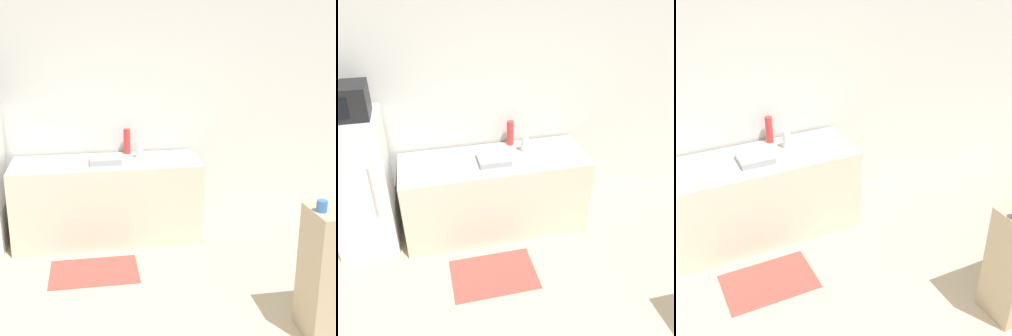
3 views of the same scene
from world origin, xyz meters
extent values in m
cube|color=silver|center=(0.00, 3.22, 1.30)|extent=(8.00, 0.06, 2.60)
cube|color=beige|center=(0.05, 2.79, 0.44)|extent=(1.97, 0.72, 0.87)
cube|color=#9EA3A8|center=(0.04, 2.75, 0.90)|extent=(0.33, 0.30, 0.06)
cylinder|color=red|center=(0.30, 3.08, 1.01)|extent=(0.07, 0.07, 0.28)
cylinder|color=silver|center=(0.41, 2.89, 0.96)|extent=(0.08, 0.08, 0.19)
cylinder|color=#336BB2|center=(1.46, 0.81, 1.04)|extent=(0.07, 0.07, 0.08)
cube|color=#99473D|center=(-0.13, 2.03, 0.00)|extent=(0.83, 0.56, 0.01)
camera|label=1|loc=(-0.10, -2.00, 2.22)|focal=50.00mm
camera|label=2|loc=(-0.63, -0.55, 2.82)|focal=40.00mm
camera|label=3|loc=(-0.92, -1.16, 3.02)|focal=50.00mm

